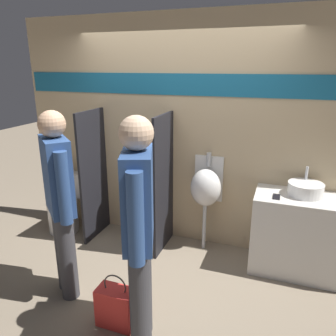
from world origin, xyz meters
The scene contains 13 objects.
ground_plane centered at (0.00, 0.00, 0.00)m, with size 16.00×16.00×0.00m, color gray.
display_wall centered at (0.00, 0.60, 1.36)m, with size 4.12×0.07×2.70m.
sink_counter centered at (1.48, 0.30, 0.43)m, with size 1.07×0.53×0.86m.
sink_basin centered at (1.43, 0.36, 0.92)m, with size 0.35×0.35×0.27m.
cell_phone centered at (1.16, 0.20, 0.86)m, with size 0.07×0.14×0.01m.
divider_near_counter centered at (-1.03, 0.27, 0.81)m, with size 0.03×0.60×1.62m.
divider_mid centered at (-0.09, 0.27, 0.81)m, with size 0.03×0.60×1.62m.
urinal_near_counter centered at (-0.56, 0.42, 0.78)m, with size 0.36×0.31×1.17m.
urinal_far centered at (0.37, 0.42, 0.78)m, with size 0.36×0.31×1.17m.
toilet centered at (-1.49, 0.26, 0.30)m, with size 0.40×0.56×0.88m.
person_in_vest centered at (-0.68, -0.82, 0.98)m, with size 0.49×0.45×1.78m.
person_with_lanyard centered at (0.24, -1.11, 1.01)m, with size 0.36×0.60×1.82m.
shopping_bag centered at (-0.03, -1.05, 0.18)m, with size 0.32×0.18×0.49m.
Camera 1 is at (1.17, -3.06, 2.13)m, focal length 35.00 mm.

